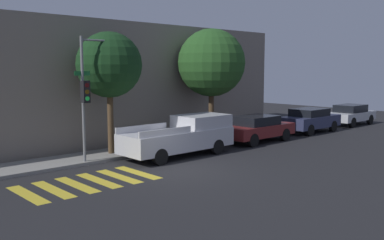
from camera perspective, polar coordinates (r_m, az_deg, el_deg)
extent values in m
plane|color=black|center=(16.80, -2.28, -6.84)|extent=(60.00, 60.00, 0.00)
cube|color=gray|center=(20.18, -10.26, -4.42)|extent=(26.00, 2.21, 0.14)
cube|color=slate|center=(23.75, -16.29, 4.67)|extent=(26.00, 6.00, 6.37)
cube|color=gold|center=(14.73, -21.10, -9.27)|extent=(0.45, 2.60, 0.00)
cube|color=gold|center=(15.05, -18.05, -8.80)|extent=(0.45, 2.60, 0.00)
cube|color=gold|center=(15.40, -15.13, -8.34)|extent=(0.45, 2.60, 0.00)
cube|color=gold|center=(15.80, -12.36, -7.88)|extent=(0.45, 2.60, 0.00)
cube|color=gold|center=(16.23, -9.74, -7.42)|extent=(0.45, 2.60, 0.00)
cube|color=gold|center=(16.70, -7.27, -6.97)|extent=(0.45, 2.60, 0.00)
cylinder|color=slate|center=(18.10, -14.32, 2.43)|extent=(0.12, 0.12, 5.29)
cube|color=black|center=(17.89, -14.04, 3.68)|extent=(0.30, 0.30, 0.90)
cylinder|color=#4C0C0C|center=(17.74, -13.81, 4.53)|extent=(0.18, 0.02, 0.18)
cylinder|color=#593D0A|center=(17.75, -13.79, 3.66)|extent=(0.18, 0.02, 0.18)
cylinder|color=#26E54C|center=(17.77, -13.76, 2.79)|extent=(0.18, 0.02, 0.18)
cube|color=#19662D|center=(18.06, -14.43, 6.05)|extent=(0.70, 0.02, 0.18)
cylinder|color=slate|center=(18.50, -12.29, 10.32)|extent=(1.64, 0.08, 0.08)
sphere|color=#F9E5B2|center=(18.92, -10.12, 9.98)|extent=(0.36, 0.36, 0.36)
cube|color=#BCBCC1|center=(19.46, -1.94, -2.62)|extent=(5.50, 1.91, 0.86)
cube|color=#BCBCC1|center=(20.36, 1.28, -0.13)|extent=(2.47, 1.76, 0.59)
cube|color=#BCBCC1|center=(19.18, -6.70, -1.08)|extent=(2.75, 0.08, 0.28)
cube|color=#BCBCC1|center=(17.86, -3.52, -1.63)|extent=(2.75, 0.08, 0.28)
cylinder|color=black|center=(21.28, 0.02, -2.97)|extent=(0.70, 0.22, 0.70)
cylinder|color=black|center=(20.07, 3.38, -3.58)|extent=(0.70, 0.22, 0.70)
cylinder|color=black|center=(19.17, -7.50, -4.12)|extent=(0.70, 0.22, 0.70)
cylinder|color=black|center=(17.81, -4.27, -4.92)|extent=(0.70, 0.22, 0.70)
cube|color=maroon|center=(23.59, 8.71, -1.34)|extent=(4.47, 1.85, 0.60)
cube|color=black|center=(23.44, 8.56, -0.04)|extent=(2.32, 1.63, 0.48)
cylinder|color=black|center=(25.23, 9.18, -1.51)|extent=(0.70, 0.22, 0.70)
cylinder|color=black|center=(24.24, 12.28, -1.92)|extent=(0.70, 0.22, 0.70)
cylinder|color=black|center=(23.13, 4.93, -2.20)|extent=(0.70, 0.22, 0.70)
cylinder|color=black|center=(22.06, 8.14, -2.69)|extent=(0.70, 0.22, 0.70)
cube|color=#2D3351|center=(27.86, 15.47, -0.16)|extent=(4.34, 1.85, 0.70)
cube|color=black|center=(27.71, 15.39, 1.01)|extent=(2.26, 1.62, 0.46)
cylinder|color=black|center=(29.47, 15.45, -0.48)|extent=(0.70, 0.22, 0.70)
cylinder|color=black|center=(28.64, 18.28, -0.78)|extent=(0.70, 0.22, 0.70)
cylinder|color=black|center=(27.24, 12.46, -0.97)|extent=(0.70, 0.22, 0.70)
cylinder|color=black|center=(26.34, 15.44, -1.32)|extent=(0.70, 0.22, 0.70)
cube|color=#B7BABF|center=(32.48, 20.42, 0.51)|extent=(4.24, 1.76, 0.58)
cube|color=black|center=(32.33, 20.38, 1.47)|extent=(2.20, 1.55, 0.52)
cylinder|color=black|center=(34.03, 20.22, 0.30)|extent=(0.70, 0.22, 0.70)
cylinder|color=black|center=(33.35, 22.63, 0.07)|extent=(0.70, 0.22, 0.70)
cylinder|color=black|center=(31.72, 18.05, -0.06)|extent=(0.70, 0.22, 0.70)
cylinder|color=black|center=(30.99, 20.60, -0.32)|extent=(0.70, 0.22, 0.70)
cylinder|color=#4C3823|center=(19.76, -10.81, -0.40)|extent=(0.27, 0.27, 3.05)
sphere|color=#143316|center=(19.61, -10.98, 7.25)|extent=(2.95, 2.95, 2.95)
cylinder|color=#4C3823|center=(23.82, 2.57, 0.77)|extent=(0.30, 0.30, 2.91)
sphere|color=#234C1E|center=(23.69, 2.61, 7.64)|extent=(3.72, 3.72, 3.72)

